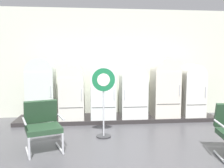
% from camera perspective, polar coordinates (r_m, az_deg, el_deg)
% --- Properties ---
extents(back_wall, '(11.76, 0.12, 3.17)m').
position_cam_1_polar(back_wall, '(7.09, 0.71, 5.21)').
color(back_wall, silver).
rests_on(back_wall, ground).
extents(display_plinth, '(5.49, 0.95, 0.11)m').
position_cam_1_polar(display_plinth, '(6.67, 1.31, -8.27)').
color(display_plinth, '#2E2A2A').
rests_on(display_plinth, ground).
extents(refrigerator_0, '(0.70, 0.70, 1.63)m').
position_cam_1_polar(refrigerator_0, '(6.48, -16.79, -0.72)').
color(refrigerator_0, silver).
rests_on(refrigerator_0, display_plinth).
extents(refrigerator_1, '(0.66, 0.66, 1.46)m').
position_cam_1_polar(refrigerator_1, '(6.36, -9.76, -1.51)').
color(refrigerator_1, silver).
rests_on(refrigerator_1, display_plinth).
extents(refrigerator_2, '(0.67, 0.71, 1.43)m').
position_cam_1_polar(refrigerator_2, '(6.39, -2.27, -1.56)').
color(refrigerator_2, white).
rests_on(refrigerator_2, display_plinth).
extents(refrigerator_3, '(0.70, 0.70, 1.43)m').
position_cam_1_polar(refrigerator_3, '(6.49, 5.14, -1.47)').
color(refrigerator_3, white).
rests_on(refrigerator_3, display_plinth).
extents(refrigerator_4, '(0.70, 0.67, 1.62)m').
position_cam_1_polar(refrigerator_4, '(6.69, 12.74, -0.46)').
color(refrigerator_4, silver).
rests_on(refrigerator_4, display_plinth).
extents(refrigerator_5, '(0.59, 0.67, 1.46)m').
position_cam_1_polar(refrigerator_5, '(6.98, 18.80, -1.03)').
color(refrigerator_5, white).
rests_on(refrigerator_5, display_plinth).
extents(armchair_left, '(0.81, 0.82, 0.92)m').
position_cam_1_polar(armchair_left, '(4.62, -16.51, -9.13)').
color(armchair_left, silver).
rests_on(armchair_left, ground).
extents(sign_stand, '(0.50, 0.32, 1.51)m').
position_cam_1_polar(sign_stand, '(5.09, -2.06, -4.44)').
color(sign_stand, '#2D2D30').
rests_on(sign_stand, ground).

